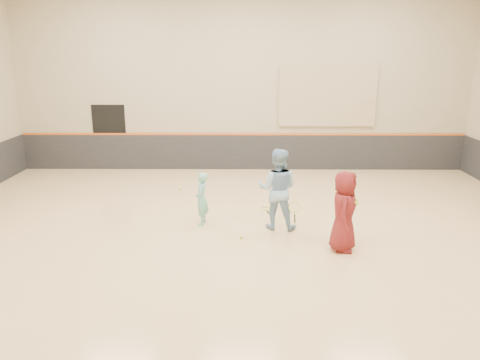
{
  "coord_description": "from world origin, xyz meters",
  "views": [
    {
      "loc": [
        0.06,
        -9.63,
        3.91
      ],
      "look_at": [
        -0.03,
        0.4,
        1.15
      ],
      "focal_mm": 35.0,
      "sensor_mm": 36.0,
      "label": 1
    }
  ],
  "objects_px": {
    "instructor": "(277,189)",
    "spare_racket": "(265,208)",
    "girl": "(202,199)",
    "young_man": "(344,211)"
  },
  "relations": [
    {
      "from": "instructor",
      "to": "spare_racket",
      "type": "height_order",
      "value": "instructor"
    },
    {
      "from": "girl",
      "to": "instructor",
      "type": "distance_m",
      "value": 1.77
    },
    {
      "from": "spare_racket",
      "to": "girl",
      "type": "bearing_deg",
      "value": -144.94
    },
    {
      "from": "girl",
      "to": "spare_racket",
      "type": "bearing_deg",
      "value": 129.78
    },
    {
      "from": "instructor",
      "to": "girl",
      "type": "bearing_deg",
      "value": 3.21
    },
    {
      "from": "instructor",
      "to": "young_man",
      "type": "distance_m",
      "value": 1.75
    },
    {
      "from": "instructor",
      "to": "spare_racket",
      "type": "distance_m",
      "value": 1.59
    },
    {
      "from": "girl",
      "to": "young_man",
      "type": "bearing_deg",
      "value": 68.94
    },
    {
      "from": "instructor",
      "to": "young_man",
      "type": "height_order",
      "value": "instructor"
    },
    {
      "from": "spare_racket",
      "to": "young_man",
      "type": "bearing_deg",
      "value": -60.05
    }
  ]
}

